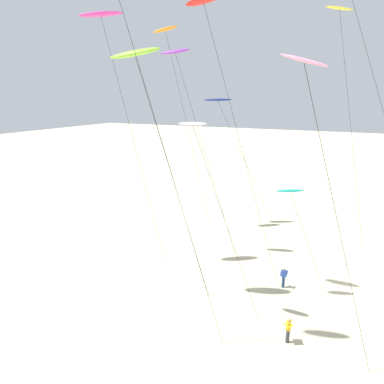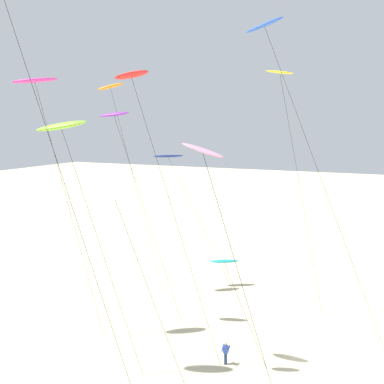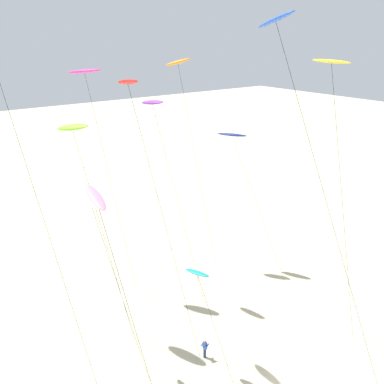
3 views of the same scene
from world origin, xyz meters
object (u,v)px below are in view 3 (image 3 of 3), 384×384
at_px(kite_orange, 178,64).
at_px(kite_pink, 98,204).
at_px(kite_lime, 72,128).
at_px(kite_flyer_middle, 205,348).
at_px(kite_blue, 278,25).
at_px(kite_yellow, 332,68).
at_px(kite_teal, 198,274).
at_px(kite_purple, 153,105).
at_px(kite_white, 92,207).
at_px(kite_red, 129,85).
at_px(kite_magenta, 85,73).
at_px(kite_navy, 232,136).

distance_m(kite_orange, kite_pink, 22.99).
bearing_deg(kite_lime, kite_flyer_middle, -62.09).
relative_size(kite_blue, kite_yellow, 1.13).
bearing_deg(kite_blue, kite_teal, 165.34).
bearing_deg(kite_purple, kite_blue, -82.78).
xyz_separation_m(kite_orange, kite_white, (-13.67, -9.60, -8.08)).
bearing_deg(kite_blue, kite_red, 129.44).
relative_size(kite_teal, kite_flyer_middle, 4.88).
distance_m(kite_purple, kite_magenta, 6.35).
bearing_deg(kite_navy, kite_yellow, -97.50).
relative_size(kite_lime, kite_blue, 0.71).
bearing_deg(kite_pink, kite_blue, 0.48).
bearing_deg(kite_magenta, kite_red, -93.49).
relative_size(kite_red, kite_purple, 1.13).
xyz_separation_m(kite_yellow, kite_flyer_middle, (-9.68, 1.35, -20.09)).
relative_size(kite_red, kite_yellow, 0.95).
relative_size(kite_teal, kite_pink, 0.50).
height_order(kite_blue, kite_orange, kite_blue).
bearing_deg(kite_blue, kite_pink, -179.52).
relative_size(kite_lime, kite_yellow, 0.81).
bearing_deg(kite_orange, kite_blue, -103.87).
distance_m(kite_yellow, kite_pink, 18.49).
bearing_deg(kite_yellow, kite_white, 158.13).
bearing_deg(kite_flyer_middle, kite_navy, 41.96).
bearing_deg(kite_red, kite_lime, 129.99).
relative_size(kite_blue, kite_pink, 1.51).
bearing_deg(kite_red, kite_white, -164.15).
bearing_deg(kite_teal, kite_purple, 72.95).
distance_m(kite_blue, kite_orange, 16.59).
distance_m(kite_navy, kite_orange, 8.68).
bearing_deg(kite_white, kite_teal, -44.78).
height_order(kite_navy, kite_white, kite_navy).
height_order(kite_teal, kite_orange, kite_orange).
xyz_separation_m(kite_white, kite_flyer_middle, (5.84, -4.89, -11.54)).
distance_m(kite_teal, kite_purple, 14.74).
xyz_separation_m(kite_navy, kite_magenta, (-12.73, 4.68, 6.31)).
height_order(kite_orange, kite_yellow, kite_yellow).
xyz_separation_m(kite_purple, kite_flyer_middle, (-2.43, -10.45, -16.74)).
distance_m(kite_navy, kite_flyer_middle, 19.84).
distance_m(kite_yellow, kite_white, 18.79).
bearing_deg(kite_blue, kite_white, 147.45).
bearing_deg(kite_white, kite_magenta, 66.43).
relative_size(kite_navy, kite_lime, 0.81).
height_order(kite_teal, kite_yellow, kite_yellow).
relative_size(kite_yellow, kite_pink, 1.34).
height_order(kite_teal, kite_magenta, kite_magenta).
distance_m(kite_lime, kite_flyer_middle, 19.16).
xyz_separation_m(kite_teal, kite_magenta, (-0.73, 14.84, 12.26)).
relative_size(kite_navy, kite_magenta, 0.69).
bearing_deg(kite_pink, kite_yellow, 0.32).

